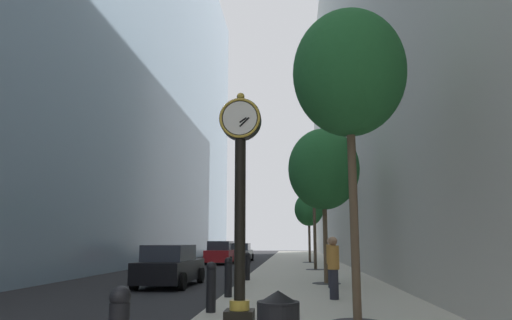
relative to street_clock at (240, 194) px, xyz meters
The scene contains 18 objects.
ground_plane 20.76m from the street_clock, 93.18° to the left, with size 110.00×110.00×0.00m, color #262628.
sidewalk_right 23.76m from the street_clock, 85.71° to the left, with size 5.82×80.00×0.14m, color beige.
building_block_left 31.35m from the street_clock, 120.24° to the left, with size 9.00×80.00×36.37m.
building_block_right 28.36m from the street_clock, 68.72° to the left, with size 9.00×80.00×31.10m.
street_clock is the anchor object (origin of this frame).
bollard_third 2.96m from the street_clock, 113.85° to the left, with size 0.24×0.24×1.16m.
bollard_fourth 5.45m from the street_clock, 100.20° to the left, with size 0.24×0.24×1.16m.
bollard_fifth 8.26m from the street_clock, 96.44° to the left, with size 0.24×0.24×1.16m.
bollard_sixth 11.15m from the street_clock, 94.71° to the left, with size 0.24×0.24×1.16m.
street_tree_near 3.67m from the street_clock, 19.60° to the left, with size 2.48×2.48×6.74m.
street_tree_mid_near 10.10m from the street_clock, 76.47° to the left, with size 2.86×2.86×6.16m.
street_tree_mid_far 18.77m from the street_clock, 82.83° to the left, with size 1.90×1.90×6.33m.
street_tree_far 27.38m from the street_clock, 85.14° to the left, with size 2.22×2.22×5.31m.
pedestrian_walking 8.50m from the street_clock, 73.30° to the left, with size 0.36×0.47×1.77m.
pedestrian_by_clock 5.43m from the street_clock, 65.01° to the left, with size 0.45×0.45×1.76m.
car_black_near 10.40m from the street_clock, 112.09° to the left, with size 2.09×4.55×1.62m.
car_red_mid 27.16m from the street_clock, 99.42° to the left, with size 2.20×4.24×1.74m.
car_silver_far 31.99m from the street_clock, 96.34° to the left, with size 2.06×4.41×1.56m.
Camera 1 is at (2.17, -2.68, 1.79)m, focal length 32.67 mm.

